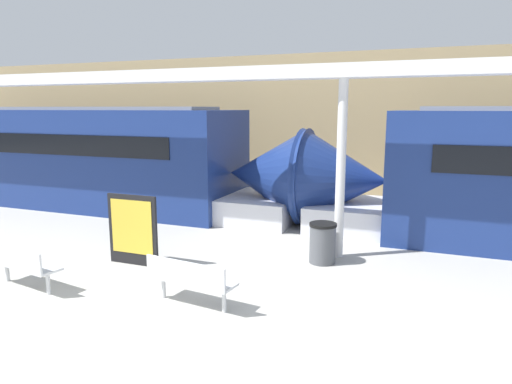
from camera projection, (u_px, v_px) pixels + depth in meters
name	position (u px, v px, depth m)	size (l,w,h in m)	color
ground_plane	(153.00, 329.00, 6.61)	(60.00, 60.00, 0.00)	#B2AFA8
station_wall	(323.00, 127.00, 15.77)	(56.00, 0.20, 5.00)	tan
train_right	(58.00, 157.00, 15.45)	(17.30, 2.93, 3.20)	navy
bench_near	(189.00, 278.00, 7.29)	(1.55, 0.62, 0.80)	silver
bench_far	(21.00, 263.00, 8.00)	(1.55, 0.68, 0.80)	silver
trash_bin	(323.00, 243.00, 9.39)	(0.56, 0.56, 0.84)	#4C4F54
poster_board	(133.00, 230.00, 9.23)	(1.13, 0.07, 1.45)	black
support_column_near	(341.00, 170.00, 9.51)	(0.20, 0.20, 3.75)	silver
canopy_beam	(344.00, 71.00, 9.15)	(28.00, 0.60, 0.28)	silver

